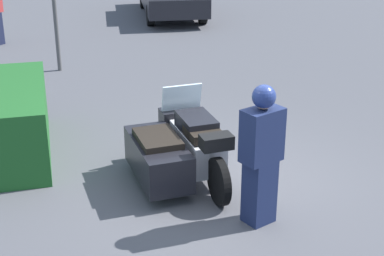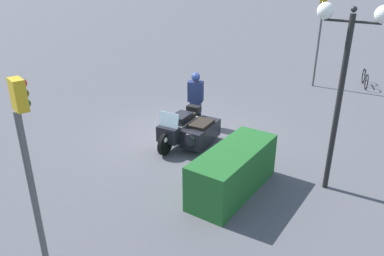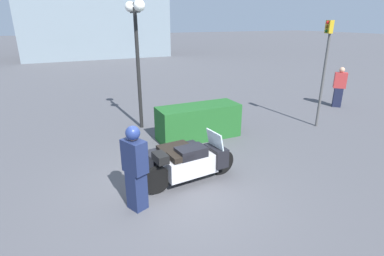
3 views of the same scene
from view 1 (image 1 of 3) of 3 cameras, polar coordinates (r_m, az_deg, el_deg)
The scene contains 4 objects.
ground_plane at distance 7.94m, azimuth 2.92°, elevation -6.11°, with size 160.00×160.00×0.00m, color #4C4C51.
police_motorcycle at distance 8.11m, azimuth -1.71°, elevation -1.83°, with size 2.35×1.22×1.15m.
officer_rider at distance 6.89m, azimuth 6.73°, elevation -2.34°, with size 0.45×0.55×1.74m.
hedge_bush_curbside at distance 9.25m, azimuth -16.83°, elevation 0.74°, with size 2.59×0.96×1.05m, color #1E5623.
Camera 1 is at (-6.67, 2.07, 3.78)m, focal length 55.00 mm.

